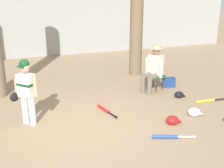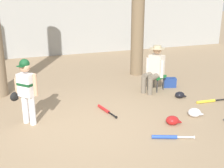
# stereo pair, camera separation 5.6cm
# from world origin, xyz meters

# --- Properties ---
(ground_plane) EXTENTS (60.00, 60.00, 0.00)m
(ground_plane) POSITION_xyz_m (0.00, 0.00, 0.00)
(ground_plane) COLOR #937A5B
(concrete_back_wall) EXTENTS (18.00, 0.36, 2.85)m
(concrete_back_wall) POSITION_xyz_m (0.00, 7.18, 1.43)
(concrete_back_wall) COLOR #9E9E99
(concrete_back_wall) RESTS_ON ground
(tree_behind_spectator) EXTENTS (0.63, 0.63, 5.07)m
(tree_behind_spectator) POSITION_xyz_m (2.50, 3.23, 2.20)
(tree_behind_spectator) COLOR brown
(tree_behind_spectator) RESTS_ON ground
(young_ballplayer) EXTENTS (0.55, 0.47, 1.31)m
(young_ballplayer) POSITION_xyz_m (-1.04, 0.70, 0.74)
(young_ballplayer) COLOR white
(young_ballplayer) RESTS_ON ground
(folding_stool) EXTENTS (0.54, 0.54, 0.41)m
(folding_stool) POSITION_xyz_m (2.30, 1.62, 0.36)
(folding_stool) COLOR #196B2D
(folding_stool) RESTS_ON ground
(seated_spectator) EXTENTS (0.67, 0.56, 1.20)m
(seated_spectator) POSITION_xyz_m (2.21, 1.58, 0.64)
(seated_spectator) COLOR #6B6051
(seated_spectator) RESTS_ON ground
(handbag_beside_stool) EXTENTS (0.38, 0.27, 0.26)m
(handbag_beside_stool) POSITION_xyz_m (2.78, 1.70, 0.13)
(handbag_beside_stool) COLOR navy
(handbag_beside_stool) RESTS_ON ground
(bat_blue_youth) EXTENTS (0.72, 0.34, 0.07)m
(bat_blue_youth) POSITION_xyz_m (1.20, -0.81, 0.03)
(bat_blue_youth) COLOR #2347AD
(bat_blue_youth) RESTS_ON ground
(bat_yellow_trainer) EXTENTS (0.81, 0.13, 0.07)m
(bat_yellow_trainer) POSITION_xyz_m (3.02, 0.37, 0.03)
(bat_yellow_trainer) COLOR yellow
(bat_yellow_trainer) RESTS_ON ground
(bat_red_barrel) EXTENTS (0.20, 0.75, 0.07)m
(bat_red_barrel) POSITION_xyz_m (0.57, 0.74, 0.03)
(bat_red_barrel) COLOR red
(bat_red_barrel) RESTS_ON ground
(batting_helmet_white) EXTENTS (0.32, 0.25, 0.18)m
(batting_helmet_white) POSITION_xyz_m (2.23, -0.16, 0.08)
(batting_helmet_white) COLOR silver
(batting_helmet_white) RESTS_ON ground
(batting_helmet_black) EXTENTS (0.28, 0.21, 0.16)m
(batting_helmet_black) POSITION_xyz_m (2.58, 0.89, 0.07)
(batting_helmet_black) COLOR black
(batting_helmet_black) RESTS_ON ground
(batting_helmet_red) EXTENTS (0.31, 0.24, 0.18)m
(batting_helmet_red) POSITION_xyz_m (1.60, -0.33, 0.08)
(batting_helmet_red) COLOR #A81919
(batting_helmet_red) RESTS_ON ground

